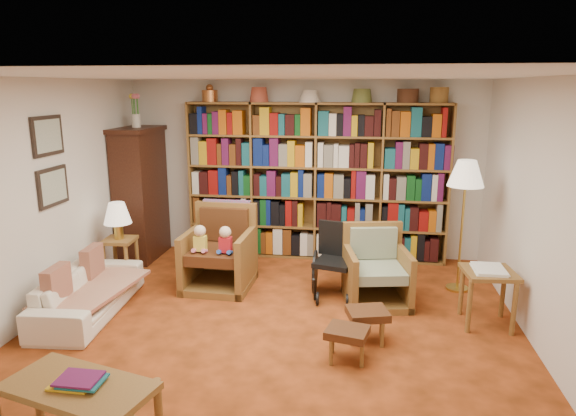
% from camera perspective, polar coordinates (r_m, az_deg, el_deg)
% --- Properties ---
extents(floor, '(5.00, 5.00, 0.00)m').
position_cam_1_polar(floor, '(5.38, -1.57, -13.26)').
color(floor, '#B54A1B').
rests_on(floor, ground).
extents(ceiling, '(5.00, 5.00, 0.00)m').
position_cam_1_polar(ceiling, '(4.81, -1.77, 14.44)').
color(ceiling, silver).
rests_on(ceiling, wall_back).
extents(wall_back, '(5.00, 0.00, 5.00)m').
position_cam_1_polar(wall_back, '(7.37, 1.71, 4.31)').
color(wall_back, silver).
rests_on(wall_back, floor).
extents(wall_front, '(5.00, 0.00, 5.00)m').
position_cam_1_polar(wall_front, '(2.65, -11.29, -12.83)').
color(wall_front, silver).
rests_on(wall_front, floor).
extents(wall_left, '(0.00, 5.00, 5.00)m').
position_cam_1_polar(wall_left, '(5.91, -26.30, 0.64)').
color(wall_left, silver).
rests_on(wall_left, floor).
extents(wall_right, '(0.00, 5.00, 5.00)m').
position_cam_1_polar(wall_right, '(5.15, 26.91, -1.13)').
color(wall_right, silver).
rests_on(wall_right, floor).
extents(bookshelf, '(3.60, 0.30, 2.42)m').
position_cam_1_polar(bookshelf, '(7.20, 3.13, 3.43)').
color(bookshelf, brown).
rests_on(bookshelf, floor).
extents(curio_cabinet, '(0.50, 0.95, 2.40)m').
position_cam_1_polar(curio_cabinet, '(7.55, -16.03, 1.73)').
color(curio_cabinet, '#3B1E10').
rests_on(curio_cabinet, floor).
extents(framed_pictures, '(0.03, 0.52, 0.97)m').
position_cam_1_polar(framed_pictures, '(6.08, -24.91, 4.71)').
color(framed_pictures, black).
rests_on(framed_pictures, wall_left).
extents(sofa, '(1.68, 0.76, 0.48)m').
position_cam_1_polar(sofa, '(6.02, -21.26, -8.72)').
color(sofa, '#F2E4CD').
rests_on(sofa, floor).
extents(sofa_throw, '(0.81, 1.34, 0.04)m').
position_cam_1_polar(sofa_throw, '(5.98, -20.89, -8.22)').
color(sofa_throw, beige).
rests_on(sofa_throw, sofa).
extents(cushion_left, '(0.14, 0.38, 0.37)m').
position_cam_1_polar(cushion_left, '(6.30, -20.91, -5.67)').
color(cushion_left, maroon).
rests_on(cushion_left, sofa).
extents(cushion_right, '(0.14, 0.39, 0.38)m').
position_cam_1_polar(cushion_right, '(5.74, -24.29, -7.84)').
color(cushion_right, maroon).
rests_on(cushion_right, sofa).
extents(side_table_lamp, '(0.40, 0.40, 0.55)m').
position_cam_1_polar(side_table_lamp, '(6.82, -18.16, -4.48)').
color(side_table_lamp, brown).
rests_on(side_table_lamp, floor).
extents(table_lamp, '(0.34, 0.34, 0.46)m').
position_cam_1_polar(table_lamp, '(6.70, -18.44, -0.68)').
color(table_lamp, gold).
rests_on(table_lamp, side_table_lamp).
extents(armchair_leather, '(0.81, 0.87, 1.01)m').
position_cam_1_polar(armchair_leather, '(6.42, -7.46, -4.92)').
color(armchair_leather, brown).
rests_on(armchair_leather, floor).
extents(armchair_sage, '(0.83, 0.85, 0.87)m').
position_cam_1_polar(armchair_sage, '(6.01, 9.84, -7.06)').
color(armchair_sage, brown).
rests_on(armchair_sage, floor).
extents(wheelchair, '(0.51, 0.69, 0.86)m').
position_cam_1_polar(wheelchair, '(6.08, 5.21, -6.07)').
color(wheelchair, black).
rests_on(wheelchair, floor).
extents(floor_lamp, '(0.42, 0.42, 1.59)m').
position_cam_1_polar(floor_lamp, '(6.29, 19.15, 3.09)').
color(floor_lamp, gold).
rests_on(floor_lamp, floor).
extents(side_table_papers, '(0.55, 0.55, 0.62)m').
position_cam_1_polar(side_table_papers, '(5.65, 21.39, -7.45)').
color(side_table_papers, brown).
rests_on(side_table_papers, floor).
extents(footstool_a, '(0.42, 0.38, 0.31)m').
position_cam_1_polar(footstool_a, '(4.75, 6.60, -13.78)').
color(footstool_a, '#532A16').
rests_on(footstool_a, floor).
extents(footstool_b, '(0.45, 0.41, 0.32)m').
position_cam_1_polar(footstool_b, '(5.10, 8.82, -11.72)').
color(footstool_b, '#532A16').
rests_on(footstool_b, floor).
extents(coffee_table, '(1.11, 0.75, 0.51)m').
position_cam_1_polar(coffee_table, '(3.93, -22.22, -18.43)').
color(coffee_table, brown).
rests_on(coffee_table, floor).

